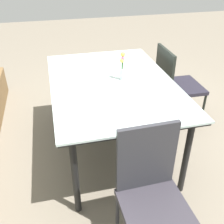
# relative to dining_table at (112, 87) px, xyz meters

# --- Properties ---
(ground_plane) EXTENTS (12.00, 12.00, 0.00)m
(ground_plane) POSITION_rel_dining_table_xyz_m (-0.02, 0.01, -0.72)
(ground_plane) COLOR #756B5B
(dining_table) EXTENTS (1.61, 1.11, 0.78)m
(dining_table) POSITION_rel_dining_table_xyz_m (0.00, 0.00, 0.00)
(dining_table) COLOR #B2C6C1
(dining_table) RESTS_ON ground
(chair_near_right) EXTENTS (0.48, 0.48, 0.90)m
(chair_near_right) POSITION_rel_dining_table_xyz_m (0.36, -0.82, -0.21)
(chair_near_right) COLOR #23202B
(chair_near_right) RESTS_ON ground
(chair_end_left) EXTENTS (0.43, 0.43, 0.94)m
(chair_end_left) POSITION_rel_dining_table_xyz_m (-1.07, 0.00, -0.20)
(chair_end_left) COLOR #312E35
(chair_end_left) RESTS_ON ground
(flower_vase) EXTENTS (0.05, 0.05, 0.26)m
(flower_vase) POSITION_rel_dining_table_xyz_m (0.02, -0.10, 0.18)
(flower_vase) COLOR silver
(flower_vase) RESTS_ON dining_table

